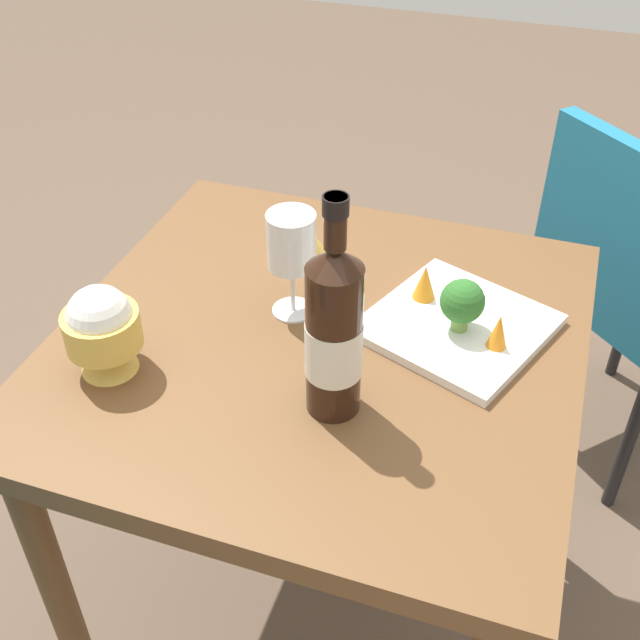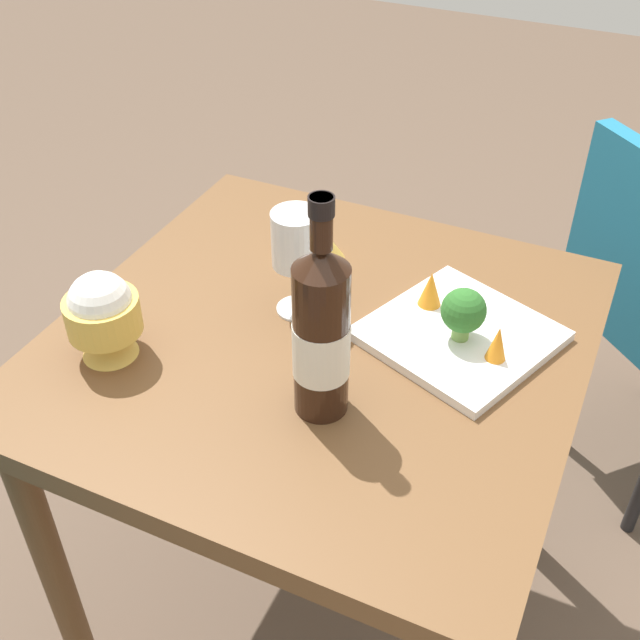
{
  "view_description": "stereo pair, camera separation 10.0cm",
  "coord_description": "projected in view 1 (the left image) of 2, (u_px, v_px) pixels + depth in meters",
  "views": [
    {
      "loc": [
        -0.3,
        0.89,
        1.5
      ],
      "look_at": [
        0.0,
        0.0,
        0.76
      ],
      "focal_mm": 44.14,
      "sensor_mm": 36.0,
      "label": 1
    },
    {
      "loc": [
        -0.4,
        0.85,
        1.5
      ],
      "look_at": [
        0.0,
        0.0,
        0.76
      ],
      "focal_mm": 44.14,
      "sensor_mm": 36.0,
      "label": 2
    }
  ],
  "objects": [
    {
      "name": "broccoli_floret",
      "position": [
        462.0,
        302.0,
        1.18
      ],
      "size": [
        0.07,
        0.07,
        0.09
      ],
      "color": "#729E4C",
      "rests_on": "serving_plate"
    },
    {
      "name": "rice_bowl_lid",
      "position": [
        304.0,
        241.0,
        1.36
      ],
      "size": [
        0.1,
        0.1,
        0.09
      ],
      "color": "gold",
      "rests_on": "dining_table"
    },
    {
      "name": "chair_near_window",
      "position": [
        629.0,
        276.0,
        1.69
      ],
      "size": [
        0.57,
        0.57,
        0.85
      ],
      "rotation": [
        0.0,
        0.0,
        2.38
      ],
      "color": "teal",
      "rests_on": "ground_plane"
    },
    {
      "name": "wine_bottle",
      "position": [
        334.0,
        332.0,
        1.02
      ],
      "size": [
        0.08,
        0.08,
        0.33
      ],
      "color": "black",
      "rests_on": "dining_table"
    },
    {
      "name": "carrot_garnish_right",
      "position": [
        425.0,
        282.0,
        1.25
      ],
      "size": [
        0.04,
        0.04,
        0.06
      ],
      "color": "orange",
      "rests_on": "serving_plate"
    },
    {
      "name": "dining_table",
      "position": [
        320.0,
        381.0,
        1.28
      ],
      "size": [
        0.8,
        0.8,
        0.73
      ],
      "color": "brown",
      "rests_on": "ground_plane"
    },
    {
      "name": "rice_bowl",
      "position": [
        102.0,
        329.0,
        1.11
      ],
      "size": [
        0.11,
        0.11,
        0.14
      ],
      "color": "gold",
      "rests_on": "dining_table"
    },
    {
      "name": "serving_plate",
      "position": [
        457.0,
        325.0,
        1.23
      ],
      "size": [
        0.32,
        0.32,
        0.02
      ],
      "rotation": [
        0.0,
        0.0,
        -0.37
      ],
      "color": "white",
      "rests_on": "dining_table"
    },
    {
      "name": "carrot_garnish_left",
      "position": [
        498.0,
        331.0,
        1.16
      ],
      "size": [
        0.03,
        0.03,
        0.06
      ],
      "color": "orange",
      "rests_on": "serving_plate"
    },
    {
      "name": "ground_plane",
      "position": [
        320.0,
        599.0,
        1.67
      ],
      "size": [
        8.0,
        8.0,
        0.0
      ],
      "primitive_type": "plane",
      "color": "brown"
    },
    {
      "name": "wine_glass",
      "position": [
        291.0,
        244.0,
        1.19
      ],
      "size": [
        0.08,
        0.08,
        0.18
      ],
      "color": "white",
      "rests_on": "dining_table"
    }
  ]
}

